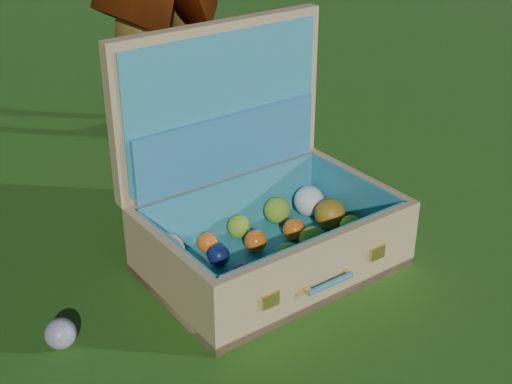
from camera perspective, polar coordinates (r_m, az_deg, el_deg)
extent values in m
plane|color=#215114|center=(1.94, -2.57, -6.45)|extent=(60.00, 60.00, 0.00)
sphere|color=#4472B3|center=(1.73, -15.37, -10.87)|extent=(0.07, 0.07, 0.07)
cube|color=tan|center=(1.95, 1.26, -5.80)|extent=(0.70, 0.51, 0.02)
cube|color=tan|center=(1.78, 5.32, -6.41)|extent=(0.65, 0.10, 0.20)
cube|color=tan|center=(2.05, -2.19, -1.25)|extent=(0.65, 0.10, 0.20)
cube|color=tan|center=(1.76, -6.88, -6.75)|extent=(0.07, 0.39, 0.20)
cube|color=tan|center=(2.09, 8.13, -0.97)|extent=(0.07, 0.39, 0.20)
cube|color=teal|center=(1.95, 1.26, -5.42)|extent=(0.64, 0.45, 0.01)
cube|color=teal|center=(1.78, 5.02, -5.87)|extent=(0.60, 0.08, 0.17)
cube|color=teal|center=(2.04, -1.95, -1.12)|extent=(0.60, 0.08, 0.17)
cube|color=teal|center=(1.76, -6.48, -6.27)|extent=(0.05, 0.38, 0.17)
cube|color=teal|center=(2.07, 7.85, -0.80)|extent=(0.05, 0.38, 0.17)
cube|color=tan|center=(1.95, -2.89, 7.25)|extent=(0.65, 0.12, 0.43)
cube|color=teal|center=(1.93, -2.52, 7.07)|extent=(0.60, 0.08, 0.39)
cube|color=teal|center=(1.97, -2.28, 3.68)|extent=(0.58, 0.09, 0.18)
cube|color=#F2C659|center=(1.67, 1.16, -8.65)|extent=(0.05, 0.01, 0.04)
cube|color=#F2C659|center=(1.87, 9.68, -4.81)|extent=(0.05, 0.01, 0.04)
cylinder|color=teal|center=(1.77, 5.97, -7.30)|extent=(0.14, 0.03, 0.02)
cube|color=#F2C659|center=(1.74, 4.16, -7.91)|extent=(0.02, 0.02, 0.01)
cube|color=#F2C659|center=(1.81, 7.34, -6.45)|extent=(0.02, 0.02, 0.01)
sphere|color=#97BF2E|center=(1.73, -2.44, -8.84)|extent=(0.06, 0.06, 0.06)
sphere|color=white|center=(1.77, 0.63, -7.33)|extent=(0.09, 0.09, 0.09)
sphere|color=#0E194A|center=(1.83, 4.14, -6.34)|extent=(0.08, 0.08, 0.08)
sphere|color=beige|center=(1.92, 6.82, -4.93)|extent=(0.07, 0.07, 0.07)
sphere|color=white|center=(1.98, 9.55, -4.13)|extent=(0.06, 0.06, 0.06)
sphere|color=red|center=(1.78, -3.95, -7.78)|extent=(0.05, 0.05, 0.05)
sphere|color=red|center=(1.84, -1.16, -6.51)|extent=(0.05, 0.05, 0.05)
sphere|color=#97BF2E|center=(1.90, 2.61, -5.08)|extent=(0.07, 0.07, 0.07)
sphere|color=#97BF2E|center=(1.96, 4.53, -3.80)|extent=(0.07, 0.07, 0.07)
sphere|color=#97BF2E|center=(2.04, 7.62, -2.78)|extent=(0.07, 0.07, 0.07)
sphere|color=#AB7116|center=(1.84, -5.78, -6.31)|extent=(0.07, 0.07, 0.07)
sphere|color=#0E194A|center=(1.90, -3.00, -5.09)|extent=(0.06, 0.06, 0.06)
sphere|color=orange|center=(1.96, -0.03, -3.94)|extent=(0.06, 0.06, 0.06)
sphere|color=orange|center=(2.02, 3.06, -2.99)|extent=(0.06, 0.06, 0.06)
sphere|color=#AB7116|center=(2.07, 5.92, -1.76)|extent=(0.09, 0.09, 0.09)
sphere|color=beige|center=(1.90, -7.11, -4.68)|extent=(0.09, 0.09, 0.09)
sphere|color=orange|center=(1.96, -3.92, -4.05)|extent=(0.06, 0.06, 0.06)
sphere|color=#97BF2E|center=(2.03, -1.38, -2.75)|extent=(0.07, 0.07, 0.07)
sphere|color=#97BF2E|center=(2.10, 1.70, -1.45)|extent=(0.08, 0.08, 0.08)
sphere|color=white|center=(2.14, 4.25, -0.71)|extent=(0.09, 0.09, 0.09)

